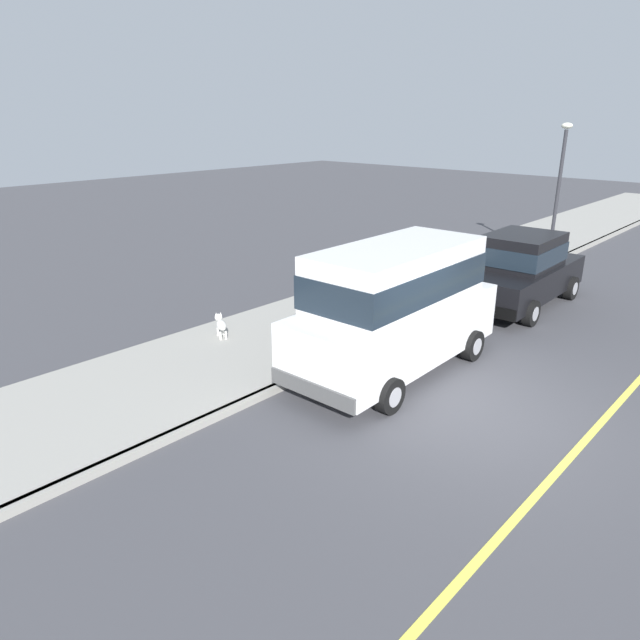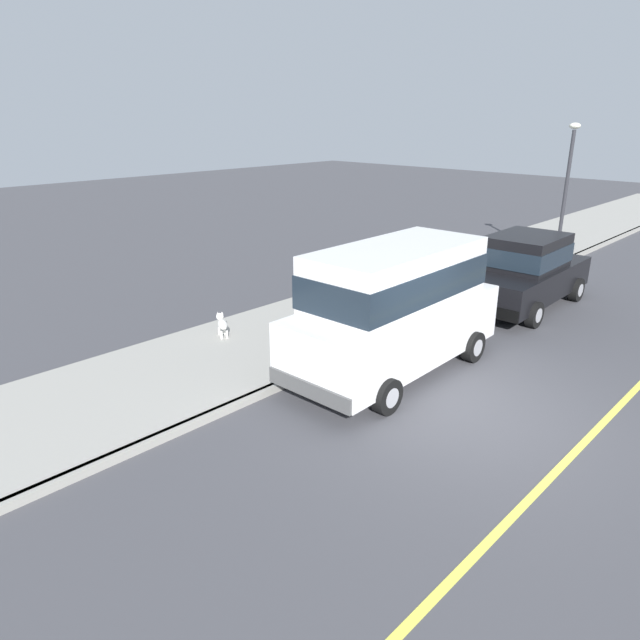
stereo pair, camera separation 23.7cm
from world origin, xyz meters
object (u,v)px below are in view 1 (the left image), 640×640
car_white_van (396,303)px  dog_white (221,324)px  car_black_sedan (521,269)px  street_lamp (560,175)px

car_white_van → dog_white: bearing=-159.4°
car_white_van → car_black_sedan: 5.65m
car_white_van → car_black_sedan: car_white_van is taller
car_white_van → car_black_sedan: size_ratio=1.06×
dog_white → car_white_van: bearing=20.6°
dog_white → street_lamp: size_ratio=0.16×
car_black_sedan → street_lamp: size_ratio=1.05×
car_white_van → dog_white: 4.06m
car_black_sedan → car_white_van: bearing=-90.2°
dog_white → street_lamp: street_lamp is taller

